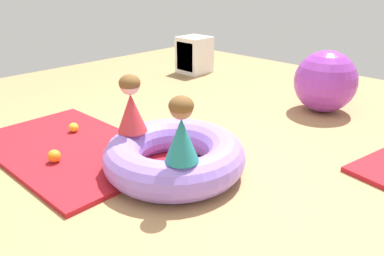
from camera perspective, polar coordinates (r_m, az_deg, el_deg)
ground_plane at (r=3.19m, az=-1.49°, el=-5.71°), size 8.00×8.00×0.00m
gym_mat_center_rear at (r=3.61m, az=-17.62°, el=-2.96°), size 1.83×1.14×0.04m
inflatable_cushion at (r=3.03m, az=-2.64°, el=-4.18°), size 1.12×1.12×0.30m
child_in_red at (r=3.06m, az=-9.08°, el=3.50°), size 0.30×0.30×0.47m
child_in_teal at (r=2.53m, az=-1.58°, el=-0.34°), size 0.33×0.33×0.46m
play_ball_yellow at (r=3.91m, az=-17.23°, el=0.09°), size 0.09×0.09×0.09m
play_ball_orange at (r=3.34m, az=-19.83°, el=-3.95°), size 0.11×0.11×0.11m
exercise_ball_large at (r=4.60m, az=19.24°, el=6.56°), size 0.70×0.70×0.70m
storage_cube at (r=6.13m, az=0.19°, el=10.82°), size 0.44×0.44×0.56m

